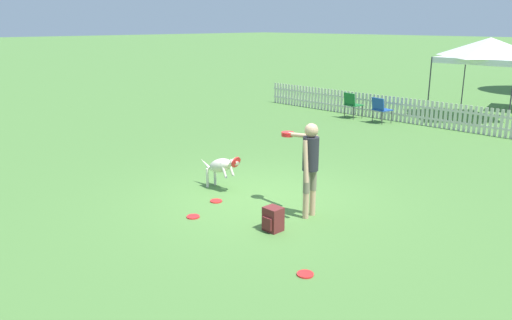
# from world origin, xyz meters

# --- Properties ---
(ground_plane) EXTENTS (240.00, 240.00, 0.00)m
(ground_plane) POSITION_xyz_m (0.00, 0.00, 0.00)
(ground_plane) COLOR #4C7A38
(handler_person) EXTENTS (1.01, 0.60, 1.68)m
(handler_person) POSITION_xyz_m (1.11, -0.06, 1.06)
(handler_person) COLOR tan
(handler_person) RESTS_ON ground_plane
(leaping_dog) EXTENTS (1.13, 0.35, 0.77)m
(leaping_dog) POSITION_xyz_m (-1.08, -0.21, 0.50)
(leaping_dog) COLOR beige
(leaping_dog) RESTS_ON ground_plane
(frisbee_near_handler) EXTENTS (0.23, 0.23, 0.02)m
(frisbee_near_handler) POSITION_xyz_m (-0.24, -1.57, 0.01)
(frisbee_near_handler) COLOR red
(frisbee_near_handler) RESTS_ON ground_plane
(frisbee_near_dog) EXTENTS (0.23, 0.23, 0.02)m
(frisbee_near_dog) POSITION_xyz_m (2.50, -1.74, 0.01)
(frisbee_near_dog) COLOR red
(frisbee_near_dog) RESTS_ON ground_plane
(frisbee_midfield) EXTENTS (0.23, 0.23, 0.02)m
(frisbee_midfield) POSITION_xyz_m (-0.58, -0.77, 0.01)
(frisbee_midfield) COLOR red
(frisbee_midfield) RESTS_ON ground_plane
(backpack_on_grass) EXTENTS (0.28, 0.29, 0.40)m
(backpack_on_grass) POSITION_xyz_m (1.14, -0.97, 0.20)
(backpack_on_grass) COLOR maroon
(backpack_on_grass) RESTS_ON ground_plane
(picket_fence) EXTENTS (16.79, 0.04, 0.84)m
(picket_fence) POSITION_xyz_m (0.00, 8.93, 0.42)
(picket_fence) COLOR beige
(picket_fence) RESTS_ON ground_plane
(folding_chair_blue_left) EXTENTS (0.61, 0.62, 0.88)m
(folding_chair_blue_left) POSITION_xyz_m (-2.68, 8.21, 0.53)
(folding_chair_blue_left) COLOR #333338
(folding_chair_blue_left) RESTS_ON ground_plane
(folding_chair_center) EXTENTS (0.59, 0.61, 0.92)m
(folding_chair_center) POSITION_xyz_m (-3.89, 8.26, 0.55)
(folding_chair_center) COLOR #333338
(folding_chair_center) RESTS_ON ground_plane
(canopy_tent_main) EXTENTS (2.81, 2.81, 2.83)m
(canopy_tent_main) POSITION_xyz_m (-0.61, 11.56, 2.40)
(canopy_tent_main) COLOR #333338
(canopy_tent_main) RESTS_ON ground_plane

